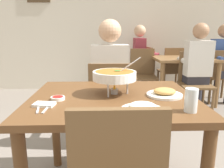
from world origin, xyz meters
name	(u,v)px	position (x,y,z in m)	size (l,w,h in m)	color
cafe_rear_partition	(107,16)	(0.00, 3.24, 1.50)	(10.00, 0.10, 3.00)	beige
dining_table_main	(113,113)	(0.00, 0.00, 0.65)	(1.10, 0.92, 0.77)	brown
chair_diner_main	(110,100)	(0.00, 0.75, 0.51)	(0.44, 0.44, 0.90)	brown
diner_main	(110,77)	(0.00, 0.78, 0.75)	(0.40, 0.45, 1.31)	#2D2D38
curry_bowl	(114,76)	(0.01, 0.06, 0.90)	(0.33, 0.30, 0.26)	silver
rice_plate	(142,108)	(0.15, -0.30, 0.79)	(0.24, 0.24, 0.06)	white
appetizer_plate	(165,93)	(0.35, 0.00, 0.79)	(0.24, 0.24, 0.06)	white
sauce_dish	(58,98)	(-0.35, -0.07, 0.78)	(0.09, 0.09, 0.02)	white
napkin_folded	(44,104)	(-0.41, -0.18, 0.78)	(0.12, 0.08, 0.02)	white
fork_utensil	(38,108)	(-0.43, -0.23, 0.77)	(0.01, 0.17, 0.01)	silver
spoon_utensil	(47,108)	(-0.38, -0.23, 0.77)	(0.01, 0.17, 0.01)	silver
drink_glass	(191,101)	(0.41, -0.31, 0.83)	(0.07, 0.07, 0.13)	silver
dining_table_far	(183,66)	(1.28, 2.24, 0.63)	(1.00, 0.80, 0.77)	brown
chair_bg_left	(194,79)	(1.27, 1.73, 0.51)	(0.47, 0.47, 0.90)	brown
chair_bg_middle	(142,67)	(0.69, 2.85, 0.51)	(0.49, 0.49, 0.90)	brown
chair_bg_right	(221,73)	(1.89, 2.15, 0.51)	(0.46, 0.46, 0.90)	brown
chair_bg_corner	(173,68)	(1.24, 2.70, 0.51)	(0.47, 0.47, 0.90)	brown
chair_bg_window	(143,72)	(0.61, 2.35, 0.51)	(0.45, 0.45, 0.90)	brown
patron_bg_left	(197,63)	(1.28, 1.71, 0.75)	(0.40, 0.45, 1.31)	#2D2D38
patron_bg_middle	(141,55)	(0.65, 2.80, 0.75)	(0.45, 0.40, 1.31)	#2D2D38
patron_bg_right	(223,59)	(1.92, 2.20, 0.75)	(0.40, 0.45, 1.31)	#2D2D38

